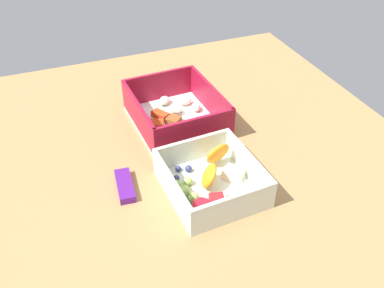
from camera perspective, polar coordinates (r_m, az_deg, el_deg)
table_surface at (r=72.33cm, az=-1.33°, el=-1.71°), size 80.00×80.00×2.00cm
pasta_container at (r=77.36cm, az=-2.21°, el=4.03°), size 19.13×16.01×6.45cm
fruit_bowl at (r=63.49cm, az=2.69°, el=-5.18°), size 15.40×14.32×5.32cm
candy_bar at (r=65.30cm, az=-9.24°, el=-5.69°), size 7.20×3.06×1.20cm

